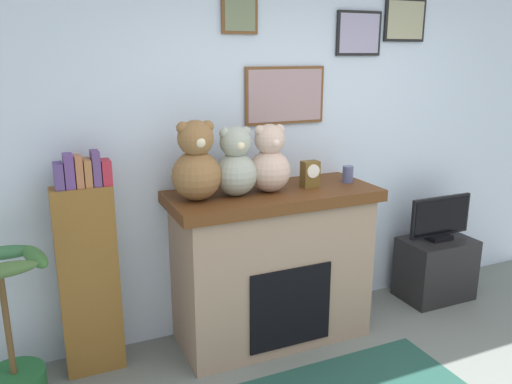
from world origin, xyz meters
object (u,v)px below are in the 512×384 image
television (440,219)px  teddy_bear_tan (270,162)px  bookshelf (89,272)px  teddy_bear_grey (196,165)px  tv_stand (435,268)px  candle_jar (348,174)px  potted_plant (9,348)px  mantel_clock (310,174)px  teddy_bear_cream (236,165)px  fireplace (272,264)px

television → teddy_bear_tan: (-1.58, -0.02, 0.62)m
bookshelf → television: 2.79m
teddy_bear_grey → teddy_bear_tan: size_ratio=1.11×
bookshelf → tv_stand: bearing=-2.1°
candle_jar → potted_plant: bearing=-177.9°
candle_jar → teddy_bear_grey: teddy_bear_grey is taller
television → mantel_clock: size_ratio=3.20×
teddy_bear_cream → teddy_bear_tan: same height
potted_plant → teddy_bear_tan: (1.70, 0.09, 0.94)m
fireplace → teddy_bear_grey: size_ratio=2.84×
television → mantel_clock: mantel_clock is taller
teddy_bear_grey → teddy_bear_cream: bearing=0.0°
tv_stand → mantel_clock: mantel_clock is taller
bookshelf → potted_plant: size_ratio=1.49×
television → teddy_bear_grey: teddy_bear_grey is taller
candle_jar → teddy_bear_cream: bearing=-180.0°
potted_plant → television: 3.29m
candle_jar → teddy_bear_cream: size_ratio=0.26×
television → teddy_bear_cream: teddy_bear_cream is taller
bookshelf → potted_plant: bookshelf is taller
teddy_bear_tan → teddy_bear_cream: bearing=180.0°
teddy_bear_grey → bookshelf: bearing=170.5°
candle_jar → mantel_clock: (-0.32, -0.00, 0.03)m
potted_plant → tv_stand: bearing=1.8°
mantel_clock → teddy_bear_tan: 0.34m
tv_stand → mantel_clock: size_ratio=3.21×
fireplace → potted_plant: bearing=-176.6°
mantel_clock → teddy_bear_tan: bearing=179.9°
bookshelf → teddy_bear_cream: bearing=-6.9°
bookshelf → mantel_clock: size_ratio=7.94×
fireplace → teddy_bear_cream: 0.81m
potted_plant → teddy_bear_cream: bearing=3.4°
bookshelf → teddy_bear_cream: size_ratio=3.17×
tv_stand → mantel_clock: (-1.26, -0.02, 0.95)m
fireplace → mantel_clock: (0.28, -0.02, 0.64)m
potted_plant → teddy_bear_grey: (1.18, 0.08, 0.96)m
teddy_bear_grey → teddy_bear_tan: teddy_bear_grey is taller
teddy_bear_tan → fireplace: bearing=28.7°
fireplace → tv_stand: fireplace is taller
television → teddy_bear_grey: bearing=-179.6°
fireplace → bookshelf: 1.25m
television → teddy_bear_tan: bearing=-179.4°
candle_jar → mantel_clock: size_ratio=0.66×
tv_stand → teddy_bear_grey: teddy_bear_grey is taller
tv_stand → teddy_bear_cream: bearing=-179.5°
teddy_bear_cream → teddy_bear_tan: 0.25m
television → bookshelf: bearing=177.9°
bookshelf → candle_jar: bookshelf is taller
fireplace → candle_jar: (0.60, -0.02, 0.61)m
fireplace → television: bearing=-0.1°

